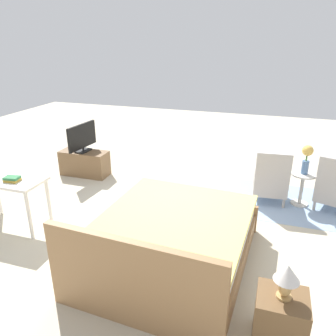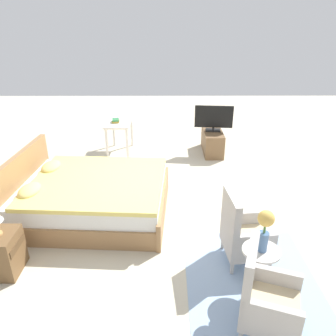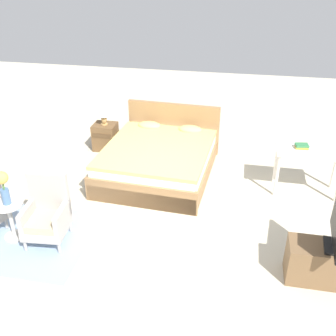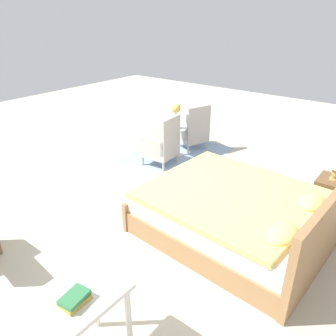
# 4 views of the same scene
# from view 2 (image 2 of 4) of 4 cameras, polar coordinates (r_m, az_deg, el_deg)

# --- Properties ---
(ground_plane) EXTENTS (16.00, 16.00, 0.00)m
(ground_plane) POSITION_cam_2_polar(r_m,az_deg,el_deg) (5.32, -1.45, -6.50)
(ground_plane) COLOR beige
(floor_rug) EXTENTS (2.10, 1.50, 0.01)m
(floor_rug) POSITION_cam_2_polar(r_m,az_deg,el_deg) (4.02, 14.80, -19.77)
(floor_rug) COLOR #8EA8C6
(floor_rug) RESTS_ON ground_plane
(bed) EXTENTS (1.91, 2.28, 0.96)m
(bed) POSITION_cam_2_polar(r_m,az_deg,el_deg) (5.12, -13.35, -4.77)
(bed) COLOR #997047
(bed) RESTS_ON ground_plane
(armchair_by_window_left) EXTENTS (0.69, 0.69, 0.92)m
(armchair_by_window_left) POSITION_cam_2_polar(r_m,az_deg,el_deg) (3.41, 16.62, -20.95)
(armchair_by_window_left) COLOR #ADA8A3
(armchair_by_window_left) RESTS_ON floor_rug
(armchair_by_window_right) EXTENTS (0.59, 0.59, 0.92)m
(armchair_by_window_right) POSITION_cam_2_polar(r_m,az_deg,el_deg) (4.13, 12.89, -11.23)
(armchair_by_window_right) COLOR #ADA8A3
(armchair_by_window_right) RESTS_ON floor_rug
(side_table) EXTENTS (0.40, 0.40, 0.55)m
(side_table) POSITION_cam_2_polar(r_m,az_deg,el_deg) (3.79, 15.59, -16.01)
(side_table) COLOR beige
(side_table) RESTS_ON ground_plane
(flower_vase) EXTENTS (0.17, 0.17, 0.48)m
(flower_vase) POSITION_cam_2_polar(r_m,az_deg,el_deg) (3.49, 16.53, -9.78)
(flower_vase) COLOR #4C709E
(flower_vase) RESTS_ON side_table
(nightstand) EXTENTS (0.44, 0.41, 0.52)m
(nightstand) POSITION_cam_2_polar(r_m,az_deg,el_deg) (4.41, -27.00, -13.04)
(nightstand) COLOR brown
(nightstand) RESTS_ON ground_plane
(tv_stand) EXTENTS (0.96, 0.40, 0.50)m
(tv_stand) POSITION_cam_2_polar(r_m,az_deg,el_deg) (7.35, 7.73, 4.60)
(tv_stand) COLOR brown
(tv_stand) RESTS_ON ground_plane
(tv_flatscreen) EXTENTS (0.23, 0.82, 0.55)m
(tv_flatscreen) POSITION_cam_2_polar(r_m,az_deg,el_deg) (7.18, 7.97, 8.63)
(tv_flatscreen) COLOR black
(tv_flatscreen) RESTS_ON tv_stand
(vanity_desk) EXTENTS (1.04, 0.52, 0.75)m
(vanity_desk) POSITION_cam_2_polar(r_m,az_deg,el_deg) (7.18, -8.48, 7.35)
(vanity_desk) COLOR silver
(vanity_desk) RESTS_ON ground_plane
(book_stack) EXTENTS (0.22, 0.16, 0.07)m
(book_stack) POSITION_cam_2_polar(r_m,az_deg,el_deg) (7.02, -9.10, 8.16)
(book_stack) COLOR #B79333
(book_stack) RESTS_ON vanity_desk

